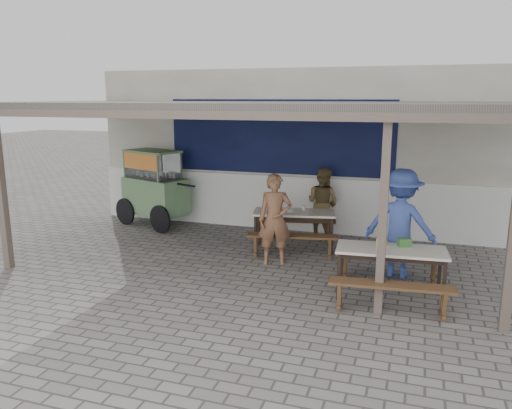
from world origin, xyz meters
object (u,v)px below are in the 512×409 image
at_px(bench_right_wall, 389,261).
at_px(condiment_jar, 304,208).
at_px(table_left, 294,215).
at_px(bench_right_street, 391,291).
at_px(tissue_box, 382,242).
at_px(patron_wall_side, 323,203).
at_px(table_right, 391,254).
at_px(condiment_bowl, 290,210).
at_px(vendor_cart, 154,185).
at_px(donation_box, 405,242).
at_px(bench_left_street, 292,240).
at_px(patron_street_side, 275,219).
at_px(bench_left_wall, 295,224).
at_px(patron_right_table, 401,223).

bearing_deg(bench_right_wall, condiment_jar, 135.36).
distance_m(table_left, bench_right_street, 3.22).
bearing_deg(tissue_box, patron_wall_side, 116.96).
distance_m(table_right, condiment_bowl, 2.73).
distance_m(vendor_cart, condiment_jar, 3.68).
bearing_deg(vendor_cart, donation_box, -4.46).
height_order(bench_left_street, condiment_jar, condiment_jar).
xyz_separation_m(patron_street_side, tissue_box, (1.88, -0.85, 0.01)).
relative_size(bench_right_street, condiment_bowl, 9.26).
bearing_deg(bench_left_street, patron_street_side, -134.81).
bearing_deg(condiment_jar, donation_box, -44.30).
height_order(table_right, condiment_bowl, condiment_bowl).
bearing_deg(condiment_jar, bench_left_wall, 123.63).
bearing_deg(patron_right_table, donation_box, 106.38).
xyz_separation_m(bench_right_street, vendor_cart, (-5.45, 3.34, 0.59)).
xyz_separation_m(condiment_jar, condiment_bowl, (-0.22, -0.22, -0.02)).
bearing_deg(tissue_box, table_right, -34.57).
height_order(table_right, tissue_box, tissue_box).
height_order(patron_street_side, condiment_bowl, patron_street_side).
xyz_separation_m(bench_right_street, tissue_box, (-0.20, 0.74, 0.47)).
bearing_deg(table_right, bench_left_street, 139.14).
height_order(table_right, patron_wall_side, patron_wall_side).
bearing_deg(vendor_cart, bench_left_street, -1.21).
xyz_separation_m(table_left, table_right, (1.92, -1.89, -0.00)).
xyz_separation_m(bench_left_wall, condiment_bowl, (0.03, -0.61, 0.43)).
distance_m(bench_left_street, donation_box, 2.32).
bearing_deg(donation_box, table_right, -135.10).
xyz_separation_m(patron_right_table, donation_box, (0.09, -0.83, -0.08)).
distance_m(table_right, condiment_jar, 2.73).
distance_m(table_left, bench_left_wall, 0.67).
xyz_separation_m(bench_right_wall, vendor_cart, (-5.34, 2.06, 0.59)).
distance_m(patron_wall_side, tissue_box, 3.11).
bearing_deg(bench_left_street, patron_right_table, -20.95).
relative_size(table_left, patron_street_side, 1.03).
bearing_deg(patron_right_table, tissue_box, 85.67).
xyz_separation_m(bench_left_street, bench_left_wall, (-0.24, 1.15, 0.00)).
height_order(table_right, condiment_jar, condiment_jar).
height_order(table_left, patron_street_side, patron_street_side).
bearing_deg(bench_left_wall, patron_right_table, -46.28).
height_order(patron_wall_side, donation_box, patron_wall_side).
bearing_deg(tissue_box, table_left, 134.74).
height_order(patron_right_table, condiment_bowl, patron_right_table).
height_order(bench_right_street, bench_right_wall, same).
distance_m(tissue_box, condiment_jar, 2.56).
bearing_deg(donation_box, bench_left_wall, 133.95).
bearing_deg(bench_right_wall, table_right, -90.00).
xyz_separation_m(donation_box, condiment_bowl, (-2.17, 1.68, -0.04)).
bearing_deg(patron_right_table, vendor_cart, -7.41).
bearing_deg(table_left, patron_street_side, -108.51).
height_order(vendor_cart, donation_box, vendor_cart).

